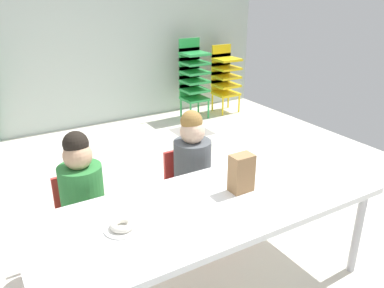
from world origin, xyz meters
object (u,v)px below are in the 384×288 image
object	(u,v)px
paper_bag_brown	(241,173)
paper_plate_near_edge	(122,228)
kid_chair_green_stack	(193,75)
donut_powdered_on_plate	(122,225)
seated_child_middle_seat	(192,162)
kid_chair_yellow_stack	(225,75)
seated_child_near_camera	(81,189)
craft_table	(210,211)

from	to	relation	value
paper_bag_brown	paper_plate_near_edge	world-z (taller)	paper_bag_brown
kid_chair_green_stack	donut_powdered_on_plate	size ratio (longest dim) A/B	8.70
donut_powdered_on_plate	seated_child_middle_seat	bearing A→B (deg)	38.42
seated_child_middle_seat	kid_chair_yellow_stack	xyz separation A→B (m)	(1.90, 2.29, -0.04)
paper_plate_near_edge	paper_bag_brown	bearing A→B (deg)	1.27
paper_plate_near_edge	kid_chair_green_stack	bearing A→B (deg)	53.65
seated_child_near_camera	paper_plate_near_edge	bearing A→B (deg)	-86.34
paper_bag_brown	paper_plate_near_edge	distance (m)	0.73
kid_chair_yellow_stack	donut_powdered_on_plate	distance (m)	3.90
seated_child_near_camera	seated_child_middle_seat	size ratio (longest dim) A/B	1.00
kid_chair_green_stack	seated_child_middle_seat	bearing A→B (deg)	-121.06
kid_chair_green_stack	paper_plate_near_edge	size ratio (longest dim) A/B	5.78
seated_child_middle_seat	kid_chair_yellow_stack	bearing A→B (deg)	50.41
craft_table	paper_plate_near_edge	bearing A→B (deg)	178.23
craft_table	paper_plate_near_edge	xyz separation A→B (m)	(-0.49, 0.02, 0.05)
craft_table	kid_chair_green_stack	bearing A→B (deg)	60.70
craft_table	seated_child_near_camera	size ratio (longest dim) A/B	2.10
craft_table	seated_child_middle_seat	bearing A→B (deg)	68.03
paper_plate_near_edge	kid_chair_yellow_stack	bearing A→B (deg)	47.54
paper_bag_brown	kid_chair_green_stack	bearing A→B (deg)	64.04
seated_child_near_camera	paper_bag_brown	xyz separation A→B (m)	(0.76, -0.57, 0.16)
seated_child_middle_seat	paper_plate_near_edge	distance (m)	0.94
paper_plate_near_edge	donut_powdered_on_plate	world-z (taller)	donut_powdered_on_plate
craft_table	kid_chair_yellow_stack	xyz separation A→B (m)	(2.14, 2.89, -0.04)
seated_child_middle_seat	seated_child_near_camera	bearing A→B (deg)	180.00
kid_chair_green_stack	kid_chair_yellow_stack	bearing A→B (deg)	-0.02
paper_plate_near_edge	donut_powdered_on_plate	distance (m)	0.02
kid_chair_yellow_stack	paper_plate_near_edge	bearing A→B (deg)	-132.46
craft_table	paper_bag_brown	world-z (taller)	paper_bag_brown
craft_table	paper_plate_near_edge	size ratio (longest dim) A/B	10.73
seated_child_near_camera	craft_table	bearing A→B (deg)	-48.41
seated_child_middle_seat	paper_plate_near_edge	world-z (taller)	seated_child_middle_seat
kid_chair_yellow_stack	paper_plate_near_edge	size ratio (longest dim) A/B	5.11
donut_powdered_on_plate	craft_table	bearing A→B (deg)	-1.77
seated_child_middle_seat	donut_powdered_on_plate	xyz separation A→B (m)	(-0.74, -0.58, 0.07)
craft_table	paper_bag_brown	distance (m)	0.28
kid_chair_green_stack	donut_powdered_on_plate	bearing A→B (deg)	-126.35
seated_child_near_camera	paper_plate_near_edge	xyz separation A→B (m)	(0.04, -0.58, 0.05)
paper_plate_near_edge	donut_powdered_on_plate	xyz separation A→B (m)	(0.00, 0.00, 0.02)
craft_table	paper_bag_brown	size ratio (longest dim) A/B	8.78
craft_table	kid_chair_green_stack	distance (m)	3.31
seated_child_near_camera	kid_chair_green_stack	xyz separation A→B (m)	(2.15, 2.29, 0.02)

